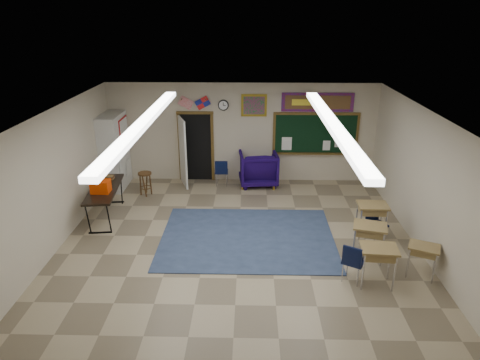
{
  "coord_description": "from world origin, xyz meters",
  "views": [
    {
      "loc": [
        0.24,
        -7.96,
        4.94
      ],
      "look_at": [
        0.01,
        1.5,
        1.17
      ],
      "focal_mm": 32.0,
      "sensor_mm": 36.0,
      "label": 1
    }
  ],
  "objects_px": {
    "wingback_armchair": "(258,168)",
    "wooden_stool": "(146,183)",
    "student_desk_front_right": "(371,219)",
    "folding_table": "(106,201)",
    "student_desk_front_left": "(368,240)"
  },
  "relations": [
    {
      "from": "wingback_armchair",
      "to": "wooden_stool",
      "type": "bearing_deg",
      "value": 9.52
    },
    {
      "from": "student_desk_front_left",
      "to": "wingback_armchair",
      "type": "bearing_deg",
      "value": 132.96
    },
    {
      "from": "student_desk_front_right",
      "to": "folding_table",
      "type": "relative_size",
      "value": 0.4
    },
    {
      "from": "student_desk_front_left",
      "to": "student_desk_front_right",
      "type": "height_order",
      "value": "student_desk_front_right"
    },
    {
      "from": "folding_table",
      "to": "wooden_stool",
      "type": "relative_size",
      "value": 3.0
    },
    {
      "from": "student_desk_front_left",
      "to": "student_desk_front_right",
      "type": "relative_size",
      "value": 0.99
    },
    {
      "from": "student_desk_front_left",
      "to": "wooden_stool",
      "type": "bearing_deg",
      "value": 163.68
    },
    {
      "from": "wingback_armchair",
      "to": "folding_table",
      "type": "distance_m",
      "value": 4.55
    },
    {
      "from": "student_desk_front_left",
      "to": "folding_table",
      "type": "height_order",
      "value": "folding_table"
    },
    {
      "from": "student_desk_front_left",
      "to": "wooden_stool",
      "type": "height_order",
      "value": "student_desk_front_left"
    },
    {
      "from": "wingback_armchair",
      "to": "folding_table",
      "type": "xyz_separation_m",
      "value": [
        -3.89,
        -2.36,
        -0.07
      ]
    },
    {
      "from": "student_desk_front_right",
      "to": "folding_table",
      "type": "distance_m",
      "value": 6.52
    },
    {
      "from": "student_desk_front_left",
      "to": "folding_table",
      "type": "relative_size",
      "value": 0.4
    },
    {
      "from": "wingback_armchair",
      "to": "student_desk_front_left",
      "type": "distance_m",
      "value": 4.76
    },
    {
      "from": "student_desk_front_left",
      "to": "wooden_stool",
      "type": "relative_size",
      "value": 1.2
    }
  ]
}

